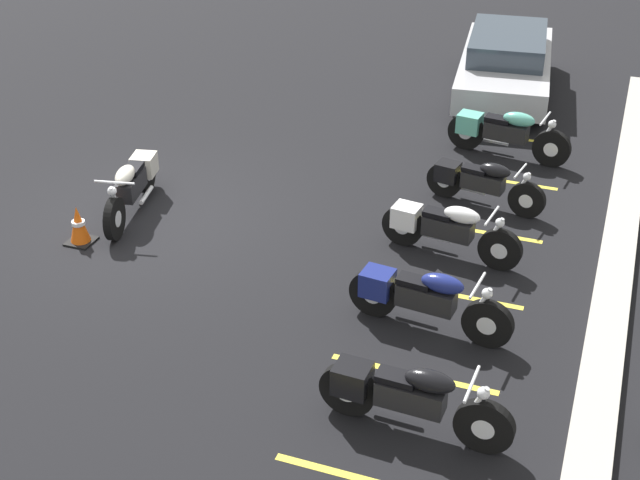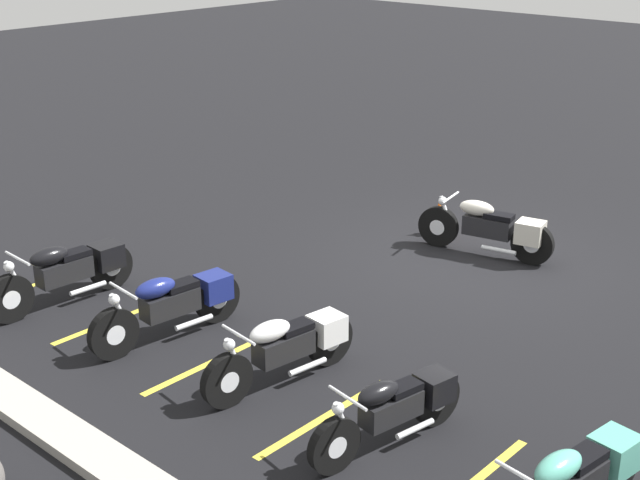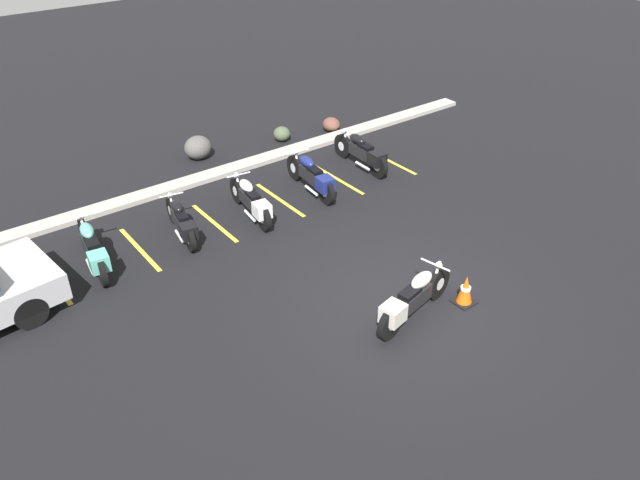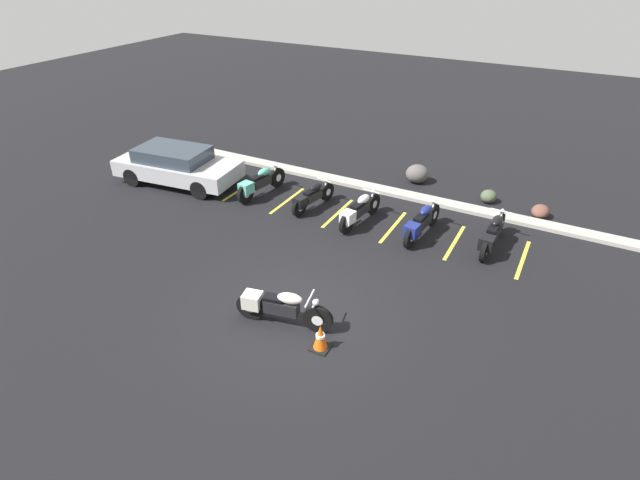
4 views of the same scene
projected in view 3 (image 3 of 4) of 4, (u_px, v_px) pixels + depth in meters
The scene contains 18 objects.
ground at pixel (403, 305), 12.07m from camera, with size 60.00×60.00×0.00m, color black.
motorcycle_cream_featured at pixel (412, 299), 11.45m from camera, with size 2.22×0.81×0.88m.
parked_bike_0 at pixel (92, 249), 12.87m from camera, with size 0.71×2.26×0.89m.
parked_bike_1 at pixel (181, 221), 13.91m from camera, with size 0.68×2.00×0.79m.
parked_bike_2 at pixel (251, 201), 14.64m from camera, with size 0.67×2.16×0.85m.
parked_bike_3 at pixel (312, 176), 15.70m from camera, with size 0.65×2.23×0.88m.
parked_bike_4 at pixel (363, 152), 16.89m from camera, with size 0.63×2.26×0.89m.
concrete_curb at pixel (221, 172), 16.79m from camera, with size 18.00×0.50×0.12m, color #A8A399.
landscape_rock_0 at pixel (331, 124), 19.25m from camera, with size 0.57×0.52×0.42m, color brown.
landscape_rock_1 at pixel (282, 134), 18.62m from camera, with size 0.50×0.52×0.43m, color #48533C.
landscape_rock_2 at pixel (198, 148), 17.51m from camera, with size 0.72×0.80×0.65m, color #524E4C.
traffic_cone at pixel (465, 290), 11.98m from camera, with size 0.40×0.40×0.61m.
stall_line_0 at pixel (54, 279), 12.76m from camera, with size 0.10×2.10×0.00m, color gold.
stall_line_1 at pixel (140, 249), 13.72m from camera, with size 0.10×2.10×0.00m, color gold.
stall_line_2 at pixel (214, 223), 14.67m from camera, with size 0.10×2.10×0.00m, color gold.
stall_line_3 at pixel (280, 200), 15.62m from camera, with size 0.10×2.10×0.00m, color gold.
stall_line_4 at pixel (338, 179), 16.57m from camera, with size 0.10×2.10×0.00m, color gold.
stall_line_5 at pixel (390, 161), 17.52m from camera, with size 0.10×2.10×0.00m, color gold.
Camera 3 is at (-7.03, -6.59, 7.54)m, focal length 35.00 mm.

